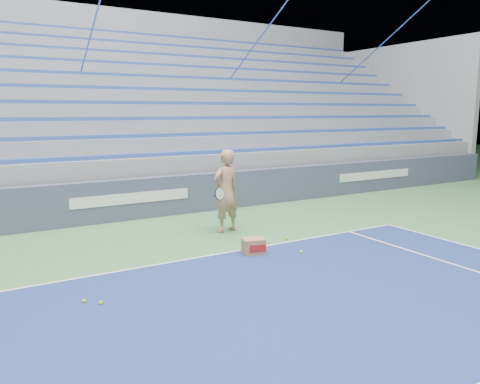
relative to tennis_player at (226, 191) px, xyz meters
name	(u,v)px	position (x,y,z in m)	size (l,w,h in m)	color
sponsor_barrier	(131,199)	(-1.58, 2.45, -0.45)	(30.00, 0.32, 1.10)	#3E455E
bleachers	(81,126)	(-1.58, 8.17, 1.36)	(31.00, 9.15, 7.30)	gray
tennis_player	(226,191)	(0.00, 0.00, 0.00)	(1.01, 0.92, 1.99)	tan
ball_box	(253,246)	(-0.39, -1.88, -0.83)	(0.50, 0.43, 0.33)	#9B714B
tennis_ball_0	(84,301)	(-3.92, -2.68, -0.96)	(0.07, 0.07, 0.07)	#B4DD2D
tennis_ball_1	(241,249)	(-0.48, -1.52, -0.96)	(0.07, 0.07, 0.07)	#B4DD2D
tennis_ball_2	(287,238)	(0.84, -1.35, -0.96)	(0.07, 0.07, 0.07)	#B4DD2D
tennis_ball_3	(301,252)	(0.47, -2.35, -0.96)	(0.07, 0.07, 0.07)	#B4DD2D
tennis_ball_4	(101,303)	(-3.72, -2.87, -0.96)	(0.07, 0.07, 0.07)	#B4DD2D
tennis_ball_5	(248,246)	(-0.26, -1.43, -0.96)	(0.07, 0.07, 0.07)	#B4DD2D
tennis_ball_6	(247,251)	(-0.47, -1.75, -0.96)	(0.07, 0.07, 0.07)	#B4DD2D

